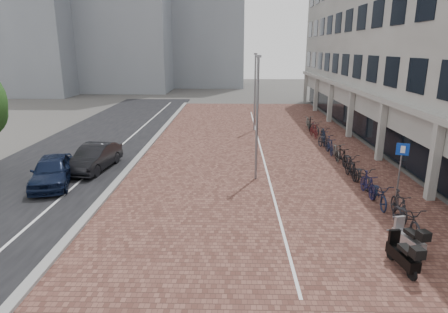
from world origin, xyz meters
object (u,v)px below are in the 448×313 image
Objects in this scene: parking_sign at (401,162)px; scooter_front at (409,238)px; scooter_mid at (403,254)px; car_navy at (52,171)px; car_dark at (95,157)px.

scooter_front is at bearing -90.27° from parking_sign.
scooter_mid is 6.15m from parking_sign.
car_navy reaches higher than scooter_front.
scooter_mid is 0.62× the size of parking_sign.
car_dark is at bearing 50.02° from car_navy.
car_dark is 15.32m from scooter_front.
car_navy is 15.20m from scooter_front.
car_navy is at bearing -166.57° from parking_sign.
parking_sign is (2.14, 5.65, 1.11)m from scooter_mid.
car_dark reaches higher than scooter_front.
car_dark is at bearing 134.27° from scooter_mid.
scooter_front is (12.85, -8.34, -0.16)m from car_dark.
scooter_front is 0.62× the size of parking_sign.
scooter_front is at bearing -37.50° from car_navy.
parking_sign reaches higher than scooter_mid.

